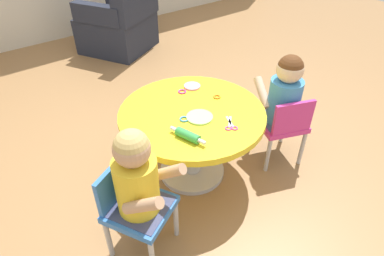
{
  "coord_description": "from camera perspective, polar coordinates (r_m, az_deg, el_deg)",
  "views": [
    {
      "loc": [
        -1.01,
        -1.31,
        1.62
      ],
      "look_at": [
        0.0,
        0.0,
        0.38
      ],
      "focal_mm": 30.85,
      "sensor_mm": 36.0,
      "label": 1
    }
  ],
  "objects": [
    {
      "name": "ground_plane",
      "position": [
        2.32,
        -0.0,
        -7.53
      ],
      "size": [
        10.0,
        10.0,
        0.0
      ],
      "primitive_type": "plane",
      "color": "#9E7247"
    },
    {
      "name": "rolling_pin",
      "position": [
        1.76,
        -0.74,
        -1.27
      ],
      "size": [
        0.09,
        0.23,
        0.05
      ],
      "color": "green",
      "rests_on": "craft_table"
    },
    {
      "name": "child_chair_left",
      "position": [
        1.74,
        -9.92,
        -13.08
      ],
      "size": [
        0.4,
        0.4,
        0.54
      ],
      "color": "#B7B7BC",
      "rests_on": "ground"
    },
    {
      "name": "playdough_blob_0",
      "position": [
        1.94,
        1.32,
        1.91
      ],
      "size": [
        0.16,
        0.16,
        0.01
      ],
      "primitive_type": "cylinder",
      "color": "#B2E58C",
      "rests_on": "craft_table"
    },
    {
      "name": "playdough_blob_1",
      "position": [
        2.24,
        0.03,
        7.25
      ],
      "size": [
        0.11,
        0.11,
        0.01
      ],
      "primitive_type": "cylinder",
      "color": "pink",
      "rests_on": "craft_table"
    },
    {
      "name": "armchair_dark",
      "position": [
        4.05,
        -12.3,
        17.21
      ],
      "size": [
        0.96,
        0.97,
        0.85
      ],
      "color": "#232838",
      "rests_on": "ground"
    },
    {
      "name": "child_chair_right",
      "position": [
        2.31,
        15.35,
        0.66
      ],
      "size": [
        0.39,
        0.39,
        0.54
      ],
      "color": "#B7B7BC",
      "rests_on": "ground"
    },
    {
      "name": "cookie_cutter_0",
      "position": [
        2.18,
        -1.71,
        6.33
      ],
      "size": [
        0.06,
        0.06,
        0.01
      ],
      "primitive_type": "torus",
      "color": "#D83FA5",
      "rests_on": "craft_table"
    },
    {
      "name": "seated_child_right",
      "position": [
        2.22,
        15.8,
        5.96
      ],
      "size": [
        0.38,
        0.42,
        0.51
      ],
      "color": "#3F4772",
      "rests_on": "ground"
    },
    {
      "name": "craft_scissors",
      "position": [
        1.88,
        6.72,
        0.43
      ],
      "size": [
        0.12,
        0.14,
        0.01
      ],
      "color": "silver",
      "rests_on": "craft_table"
    },
    {
      "name": "cookie_cutter_2",
      "position": [
        1.92,
        -1.37,
        1.56
      ],
      "size": [
        0.06,
        0.06,
        0.01
      ],
      "primitive_type": "torus",
      "color": "#3F99D8",
      "rests_on": "craft_table"
    },
    {
      "name": "seated_child_left",
      "position": [
        1.56,
        -9.55,
        -8.23
      ],
      "size": [
        0.4,
        0.43,
        0.51
      ],
      "color": "#3F4772",
      "rests_on": "ground"
    },
    {
      "name": "cookie_cutter_1",
      "position": [
        2.13,
        4.33,
        5.42
      ],
      "size": [
        0.05,
        0.05,
        0.01
      ],
      "primitive_type": "torus",
      "color": "orange",
      "rests_on": "craft_table"
    },
    {
      "name": "craft_table",
      "position": [
        2.06,
        -0.0,
        0.15
      ],
      "size": [
        0.89,
        0.89,
        0.51
      ],
      "color": "silver",
      "rests_on": "ground"
    }
  ]
}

